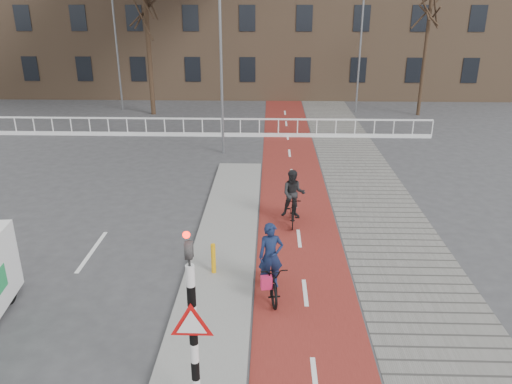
{
  "coord_description": "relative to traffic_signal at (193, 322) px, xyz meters",
  "views": [
    {
      "loc": [
        0.61,
        -8.62,
        6.76
      ],
      "look_at": [
        0.19,
        5.0,
        1.5
      ],
      "focal_mm": 35.0,
      "sensor_mm": 36.0,
      "label": 1
    }
  ],
  "objects": [
    {
      "name": "ground",
      "position": [
        0.6,
        2.02,
        -1.99
      ],
      "size": [
        120.0,
        120.0,
        0.0
      ],
      "primitive_type": "plane",
      "color": "#38383A",
      "rests_on": "ground"
    },
    {
      "name": "bike_lane",
      "position": [
        2.1,
        12.02,
        -1.98
      ],
      "size": [
        2.5,
        60.0,
        0.01
      ],
      "primitive_type": "cube",
      "color": "maroon",
      "rests_on": "ground"
    },
    {
      "name": "sidewalk",
      "position": [
        4.9,
        12.02,
        -1.98
      ],
      "size": [
        3.0,
        60.0,
        0.01
      ],
      "primitive_type": "cube",
      "color": "slate",
      "rests_on": "ground"
    },
    {
      "name": "curb_island",
      "position": [
        -0.1,
        6.02,
        -1.93
      ],
      "size": [
        1.8,
        16.0,
        0.12
      ],
      "primitive_type": "cube",
      "color": "gray",
      "rests_on": "ground"
    },
    {
      "name": "traffic_signal",
      "position": [
        0.0,
        0.0,
        0.0
      ],
      "size": [
        0.8,
        0.8,
        3.68
      ],
      "color": "black",
      "rests_on": "curb_island"
    },
    {
      "name": "bollard",
      "position": [
        -0.24,
        4.75,
        -1.46
      ],
      "size": [
        0.12,
        0.12,
        0.81
      ],
      "primitive_type": "cylinder",
      "color": "#EFA50D",
      "rests_on": "curb_island"
    },
    {
      "name": "cyclist_near",
      "position": [
        1.24,
        3.92,
        -1.35
      ],
      "size": [
        0.93,
        1.88,
        1.89
      ],
      "rotation": [
        0.0,
        0.0,
        0.18
      ],
      "color": "black",
      "rests_on": "bike_lane"
    },
    {
      "name": "cyclist_far",
      "position": [
        1.95,
        8.12,
        -1.24
      ],
      "size": [
        0.78,
        1.67,
        1.8
      ],
      "rotation": [
        0.0,
        0.0,
        -0.05
      ],
      "color": "black",
      "rests_on": "bike_lane"
    },
    {
      "name": "railing",
      "position": [
        -4.4,
        19.02,
        -1.68
      ],
      "size": [
        28.0,
        0.1,
        0.99
      ],
      "color": "silver",
      "rests_on": "ground"
    },
    {
      "name": "tree_mid",
      "position": [
        -6.23,
        24.4,
        1.65
      ],
      "size": [
        0.28,
        0.28,
        7.29
      ],
      "primitive_type": "cylinder",
      "color": "black",
      "rests_on": "ground"
    },
    {
      "name": "tree_right",
      "position": [
        10.43,
        24.65,
        1.79
      ],
      "size": [
        0.21,
        0.21,
        7.55
      ],
      "primitive_type": "cylinder",
      "color": "black",
      "rests_on": "ground"
    },
    {
      "name": "streetlight_near",
      "position": [
        -1.02,
        15.96,
        2.45
      ],
      "size": [
        0.12,
        0.12,
        8.88
      ],
      "primitive_type": "cylinder",
      "color": "slate",
      "rests_on": "ground"
    },
    {
      "name": "streetlight_left",
      "position": [
        -8.58,
        25.76,
        2.35
      ],
      "size": [
        0.12,
        0.12,
        8.69
      ],
      "primitive_type": "cylinder",
      "color": "slate",
      "rests_on": "ground"
    },
    {
      "name": "streetlight_right",
      "position": [
        6.68,
        25.54,
        1.73
      ],
      "size": [
        0.12,
        0.12,
        7.44
      ],
      "primitive_type": "cylinder",
      "color": "slate",
      "rests_on": "ground"
    }
  ]
}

